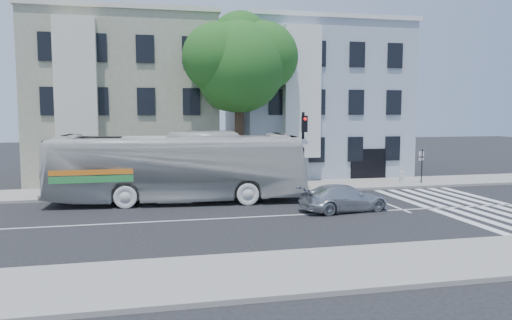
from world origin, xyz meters
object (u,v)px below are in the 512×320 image
object	(u,v)px
bus	(178,167)
traffic_signal	(304,141)
sedan	(344,198)
fire_hydrant	(401,176)

from	to	relation	value
bus	traffic_signal	size ratio (longest dim) A/B	2.82
sedan	traffic_signal	bearing A→B (deg)	-5.90
traffic_signal	fire_hydrant	bearing A→B (deg)	14.82
sedan	traffic_signal	size ratio (longest dim) A/B	0.93
bus	fire_hydrant	size ratio (longest dim) A/B	17.60
bus	fire_hydrant	distance (m)	15.09
sedan	traffic_signal	world-z (taller)	traffic_signal
traffic_signal	fire_hydrant	xyz separation A→B (m)	(7.32, 1.71, -2.53)
bus	sedan	xyz separation A→B (m)	(7.64, -4.19, -1.22)
fire_hydrant	traffic_signal	bearing A→B (deg)	-166.86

